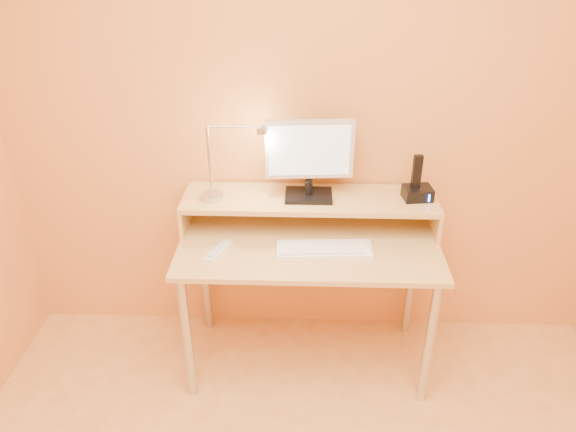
{
  "coord_description": "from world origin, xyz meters",
  "views": [
    {
      "loc": [
        -0.02,
        -0.97,
        2.07
      ],
      "look_at": [
        -0.1,
        1.13,
        0.89
      ],
      "focal_mm": 34.34,
      "sensor_mm": 36.0,
      "label": 1
    }
  ],
  "objects_px": {
    "lamp_base": "(212,196)",
    "remote_control": "(218,251)",
    "phone_dock": "(417,193)",
    "keyboard": "(325,250)",
    "monitor_panel": "(310,149)",
    "mouse": "(366,251)"
  },
  "relations": [
    {
      "from": "monitor_panel",
      "to": "remote_control",
      "type": "xyz_separation_m",
      "value": [
        -0.4,
        -0.26,
        -0.39
      ]
    },
    {
      "from": "lamp_base",
      "to": "mouse",
      "type": "distance_m",
      "value": 0.75
    },
    {
      "from": "lamp_base",
      "to": "keyboard",
      "type": "distance_m",
      "value": 0.58
    },
    {
      "from": "remote_control",
      "to": "keyboard",
      "type": "bearing_deg",
      "value": 26.01
    },
    {
      "from": "lamp_base",
      "to": "keyboard",
      "type": "relative_size",
      "value": 0.23
    },
    {
      "from": "monitor_panel",
      "to": "lamp_base",
      "type": "distance_m",
      "value": 0.51
    },
    {
      "from": "lamp_base",
      "to": "keyboard",
      "type": "bearing_deg",
      "value": -20.55
    },
    {
      "from": "remote_control",
      "to": "monitor_panel",
      "type": "bearing_deg",
      "value": 56.31
    },
    {
      "from": "keyboard",
      "to": "mouse",
      "type": "distance_m",
      "value": 0.18
    },
    {
      "from": "monitor_panel",
      "to": "remote_control",
      "type": "height_order",
      "value": "monitor_panel"
    },
    {
      "from": "lamp_base",
      "to": "phone_dock",
      "type": "height_order",
      "value": "phone_dock"
    },
    {
      "from": "keyboard",
      "to": "mouse",
      "type": "height_order",
      "value": "mouse"
    },
    {
      "from": "phone_dock",
      "to": "lamp_base",
      "type": "bearing_deg",
      "value": 173.89
    },
    {
      "from": "mouse",
      "to": "remote_control",
      "type": "bearing_deg",
      "value": 160.19
    },
    {
      "from": "lamp_base",
      "to": "remote_control",
      "type": "relative_size",
      "value": 0.57
    },
    {
      "from": "mouse",
      "to": "remote_control",
      "type": "xyz_separation_m",
      "value": [
        -0.66,
        -0.01,
        -0.01
      ]
    },
    {
      "from": "keyboard",
      "to": "remote_control",
      "type": "distance_m",
      "value": 0.47
    },
    {
      "from": "lamp_base",
      "to": "remote_control",
      "type": "xyz_separation_m",
      "value": [
        0.05,
        -0.22,
        -0.16
      ]
    },
    {
      "from": "lamp_base",
      "to": "phone_dock",
      "type": "distance_m",
      "value": 0.96
    },
    {
      "from": "remote_control",
      "to": "mouse",
      "type": "bearing_deg",
      "value": 24.42
    },
    {
      "from": "monitor_panel",
      "to": "keyboard",
      "type": "height_order",
      "value": "monitor_panel"
    },
    {
      "from": "phone_dock",
      "to": "monitor_panel",
      "type": "bearing_deg",
      "value": 170.96
    }
  ]
}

